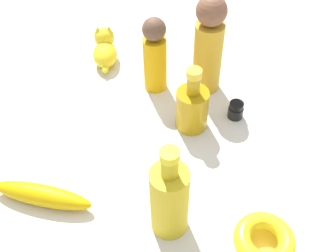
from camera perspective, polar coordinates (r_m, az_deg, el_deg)
ground at (r=0.90m, az=0.00°, el=-1.81°), size 2.00×2.00×0.00m
bottle_short at (r=0.90m, az=3.39°, el=2.69°), size 0.07×0.07×0.16m
bowl at (r=0.75m, az=13.22°, el=-15.36°), size 0.11×0.11×0.05m
person_figure_child at (r=0.97m, az=-1.85°, el=9.84°), size 0.07×0.07×0.19m
nail_polish_jar at (r=0.95m, az=9.44°, el=2.22°), size 0.04×0.04×0.04m
person_figure_adult at (r=0.96m, az=5.69°, el=11.18°), size 0.07×0.07×0.25m
bottle_tall at (r=0.71m, az=0.20°, el=-10.15°), size 0.07×0.07×0.21m
banana at (r=0.82m, az=-17.16°, el=-9.21°), size 0.05×0.20×0.04m
cat_figurine at (r=1.10m, az=-8.81°, el=10.60°), size 0.13×0.08×0.09m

